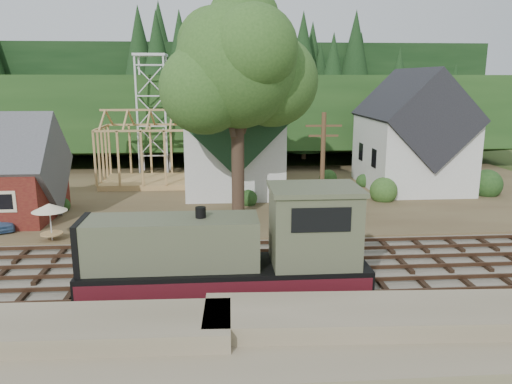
{
  "coord_description": "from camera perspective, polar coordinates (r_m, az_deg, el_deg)",
  "views": [
    {
      "loc": [
        0.65,
        -24.5,
        9.95
      ],
      "look_at": [
        2.97,
        6.0,
        3.0
      ],
      "focal_mm": 35.0,
      "sensor_mm": 36.0,
      "label": 1
    }
  ],
  "objects": [
    {
      "name": "ground",
      "position": [
        26.45,
        -5.52,
        -9.36
      ],
      "size": [
        140.0,
        140.0,
        0.0
      ],
      "primitive_type": "plane",
      "color": "#384C1E",
      "rests_on": "ground"
    },
    {
      "name": "embankment",
      "position": [
        18.85,
        -6.01,
        -19.13
      ],
      "size": [
        64.0,
        5.0,
        1.6
      ],
      "primitive_type": "cube",
      "color": "#7F7259",
      "rests_on": "ground"
    },
    {
      "name": "railroad_bed",
      "position": [
        26.42,
        -5.52,
        -9.2
      ],
      "size": [
        64.0,
        11.0,
        0.16
      ],
      "primitive_type": "cube",
      "color": "#726B5B",
      "rests_on": "ground"
    },
    {
      "name": "village_flat",
      "position": [
        43.62,
        -5.09,
        -0.23
      ],
      "size": [
        64.0,
        26.0,
        0.3
      ],
      "primitive_type": "cube",
      "color": "brown",
      "rests_on": "ground"
    },
    {
      "name": "hillside",
      "position": [
        67.24,
        -4.87,
        4.24
      ],
      "size": [
        70.0,
        28.96,
        12.74
      ],
      "primitive_type": "cube",
      "rotation": [
        -0.17,
        0.0,
        0.0
      ],
      "color": "#1E3F19",
      "rests_on": "ground"
    },
    {
      "name": "ridge",
      "position": [
        83.1,
        -4.79,
        5.88
      ],
      "size": [
        80.0,
        20.0,
        12.0
      ],
      "primitive_type": "cube",
      "color": "black",
      "rests_on": "ground"
    },
    {
      "name": "church",
      "position": [
        44.45,
        -2.6,
        6.63
      ],
      "size": [
        8.4,
        15.17,
        13.0
      ],
      "color": "silver",
      "rests_on": "village_flat"
    },
    {
      "name": "farmhouse",
      "position": [
        47.1,
        17.39,
        6.02
      ],
      "size": [
        8.4,
        10.8,
        10.6
      ],
      "color": "silver",
      "rests_on": "village_flat"
    },
    {
      "name": "timber_frame",
      "position": [
        47.44,
        -12.4,
        4.4
      ],
      "size": [
        8.2,
        6.2,
        6.99
      ],
      "color": "tan",
      "rests_on": "village_flat"
    },
    {
      "name": "lattice_tower",
      "position": [
        52.92,
        -11.86,
        12.63
      ],
      "size": [
        3.2,
        3.2,
        12.12
      ],
      "color": "silver",
      "rests_on": "village_flat"
    },
    {
      "name": "big_tree",
      "position": [
        34.61,
        -1.89,
        13.24
      ],
      "size": [
        10.9,
        8.4,
        14.7
      ],
      "color": "#38281E",
      "rests_on": "village_flat"
    },
    {
      "name": "telegraph_pole_near",
      "position": [
        30.9,
        7.59,
        2.05
      ],
      "size": [
        2.2,
        0.28,
        8.0
      ],
      "color": "#4C331E",
      "rests_on": "ground"
    },
    {
      "name": "locomotive",
      "position": [
        22.85,
        -2.29,
        -6.94
      ],
      "size": [
        12.8,
        3.2,
        5.1
      ],
      "color": "black",
      "rests_on": "railroad_bed"
    },
    {
      "name": "car_blue",
      "position": [
        36.76,
        -26.91,
        -2.99
      ],
      "size": [
        2.38,
        3.34,
        1.06
      ],
      "primitive_type": "imported",
      "rotation": [
        0.0,
        0.0,
        0.41
      ],
      "color": "#4F77A9",
      "rests_on": "village_flat"
    },
    {
      "name": "car_red",
      "position": [
        49.25,
        22.58,
        1.19
      ],
      "size": [
        4.47,
        2.99,
        1.14
      ],
      "primitive_type": "imported",
      "rotation": [
        0.0,
        0.0,
        1.28
      ],
      "color": "red",
      "rests_on": "village_flat"
    },
    {
      "name": "patio_set",
      "position": [
        32.62,
        -22.54,
        -1.81
      ],
      "size": [
        2.08,
        2.08,
        2.32
      ],
      "color": "silver",
      "rests_on": "village_flat"
    }
  ]
}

